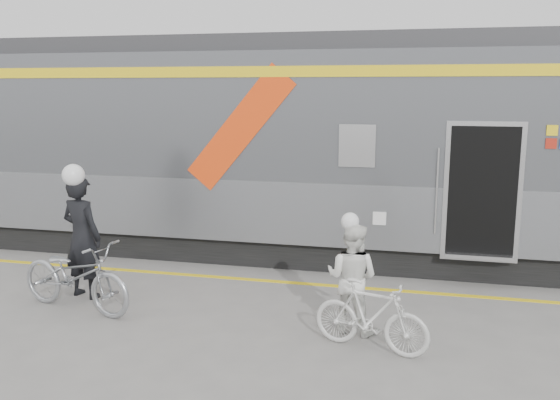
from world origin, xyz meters
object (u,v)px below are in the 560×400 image
(bicycle_left, at_px, (75,275))
(bicycle_right, at_px, (371,316))
(man, at_px, (82,237))
(woman, at_px, (352,278))

(bicycle_left, relative_size, bicycle_right, 1.35)
(man, xyz_separation_m, bicycle_left, (0.20, -0.55, -0.43))
(bicycle_left, bearing_deg, woman, -73.85)
(woman, bearing_deg, bicycle_left, 18.19)
(bicycle_right, bearing_deg, woman, 44.39)
(man, relative_size, bicycle_left, 0.95)
(bicycle_right, bearing_deg, man, 93.98)
(woman, relative_size, bicycle_right, 0.99)
(bicycle_right, bearing_deg, bicycle_left, 100.65)
(bicycle_left, xyz_separation_m, woman, (3.97, 0.17, 0.21))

